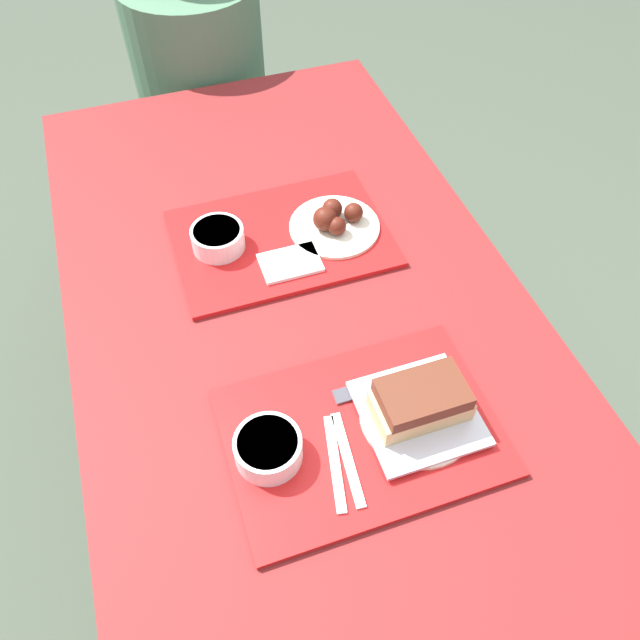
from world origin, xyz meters
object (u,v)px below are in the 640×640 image
at_px(tray_near, 362,432).
at_px(brisket_sandwich_plate, 420,406).
at_px(bowl_coleslaw_far, 218,237).
at_px(person_seated_across, 199,64).
at_px(bowl_coleslaw_near, 268,448).
at_px(tray_far, 281,238).
at_px(wings_plate_far, 334,221).

height_order(tray_near, brisket_sandwich_plate, brisket_sandwich_plate).
xyz_separation_m(bowl_coleslaw_far, person_seated_across, (0.13, 0.86, -0.09)).
distance_m(tray_near, bowl_coleslaw_near, 0.16).
bearing_deg(tray_far, person_seated_across, 90.45).
height_order(bowl_coleslaw_near, brisket_sandwich_plate, brisket_sandwich_plate).
bearing_deg(tray_far, tray_near, -90.57).
distance_m(tray_far, wings_plate_far, 0.12).
xyz_separation_m(bowl_coleslaw_far, wings_plate_far, (0.25, -0.02, -0.01)).
relative_size(brisket_sandwich_plate, bowl_coleslaw_far, 1.80).
bearing_deg(wings_plate_far, brisket_sandwich_plate, -92.74).
distance_m(tray_near, tray_far, 0.49).
distance_m(bowl_coleslaw_near, wings_plate_far, 0.55).
bearing_deg(bowl_coleslaw_near, bowl_coleslaw_far, 86.30).
relative_size(bowl_coleslaw_near, person_seated_across, 0.15).
bearing_deg(brisket_sandwich_plate, tray_far, 100.71).
distance_m(brisket_sandwich_plate, person_seated_across, 1.37).
relative_size(tray_near, tray_far, 1.00).
bearing_deg(bowl_coleslaw_near, tray_far, 71.23).
relative_size(tray_far, person_seated_across, 0.61).
bearing_deg(bowl_coleslaw_near, brisket_sandwich_plate, -2.58).
height_order(tray_near, tray_far, same).
relative_size(tray_near, person_seated_across, 0.61).
relative_size(brisket_sandwich_plate, wings_plate_far, 1.01).
xyz_separation_m(tray_far, brisket_sandwich_plate, (0.09, -0.50, 0.04)).
height_order(wings_plate_far, person_seated_across, person_seated_across).
distance_m(bowl_coleslaw_near, brisket_sandwich_plate, 0.26).
distance_m(wings_plate_far, person_seated_across, 0.89).
xyz_separation_m(brisket_sandwich_plate, wings_plate_far, (0.02, 0.49, -0.02)).
height_order(brisket_sandwich_plate, bowl_coleslaw_far, brisket_sandwich_plate).
height_order(tray_near, bowl_coleslaw_far, bowl_coleslaw_far).
height_order(tray_near, person_seated_across, person_seated_across).
bearing_deg(person_seated_across, bowl_coleslaw_far, -98.35).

